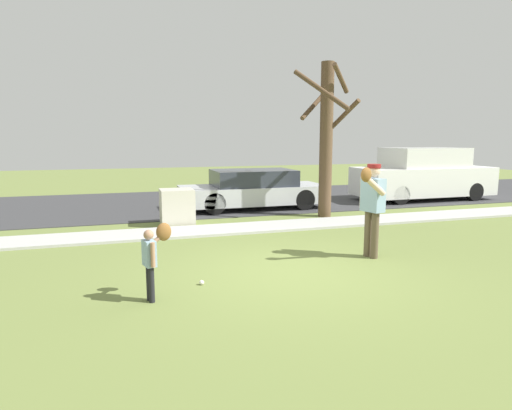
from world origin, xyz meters
name	(u,v)px	position (x,y,z in m)	size (l,w,h in m)	color
ground_plane	(237,231)	(0.00, 3.50, 0.00)	(48.00, 48.00, 0.00)	olive
sidewalk_strip	(236,229)	(0.00, 3.60, 0.03)	(36.00, 1.20, 0.06)	#B2B2AD
road_surface	(200,202)	(0.00, 8.60, 0.01)	(36.00, 6.80, 0.02)	#38383A
person_adult	(372,200)	(1.75, 0.39, 1.10)	(0.68, 0.77, 1.76)	brown
person_child	(154,252)	(-2.29, -0.60, 0.68)	(0.44, 0.48, 1.05)	black
baseball	(202,283)	(-1.56, -0.20, 0.04)	(0.07, 0.07, 0.07)	white
utility_cabinet	(177,207)	(-1.31, 4.67, 0.47)	(0.84, 0.75, 0.93)	beige
street_tree_near	(326,135)	(2.91, 4.64, 2.32)	(1.84, 1.88, 4.32)	brown
parked_sedan_silver	(253,189)	(1.35, 6.59, 0.62)	(4.60, 1.80, 1.23)	silver
parked_van_white	(423,175)	(7.87, 6.72, 0.90)	(5.00, 1.95, 1.88)	silver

